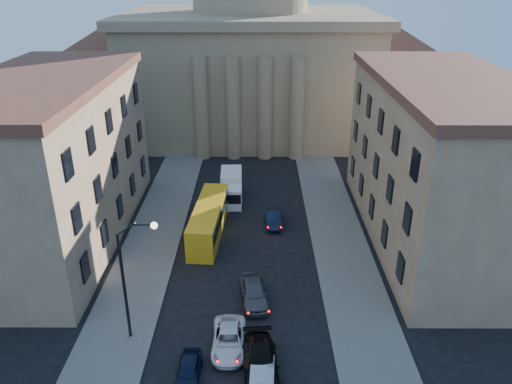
# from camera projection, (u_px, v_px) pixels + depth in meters

# --- Properties ---
(sidewalk_left) EXTENTS (5.00, 60.00, 0.15)m
(sidewalk_left) POSITION_uv_depth(u_px,v_px,m) (146.00, 258.00, 42.80)
(sidewalk_left) COLOR #63605B
(sidewalk_left) RESTS_ON ground
(sidewalk_right) EXTENTS (5.00, 60.00, 0.15)m
(sidewalk_right) POSITION_uv_depth(u_px,v_px,m) (344.00, 258.00, 42.75)
(sidewalk_right) COLOR #63605B
(sidewalk_right) RESTS_ON ground
(church) EXTENTS (68.02, 28.76, 36.60)m
(church) POSITION_uv_depth(u_px,v_px,m) (250.00, 49.00, 71.99)
(church) COLOR #886D54
(church) RESTS_ON ground
(building_left) EXTENTS (11.60, 26.60, 14.70)m
(building_left) POSITION_uv_depth(u_px,v_px,m) (50.00, 161.00, 43.42)
(building_left) COLOR tan
(building_left) RESTS_ON ground
(building_right) EXTENTS (11.60, 26.60, 14.70)m
(building_right) POSITION_uv_depth(u_px,v_px,m) (441.00, 161.00, 43.32)
(building_right) COLOR tan
(building_right) RESTS_ON ground
(street_lamp) EXTENTS (2.62, 0.44, 8.83)m
(street_lamp) POSITION_uv_depth(u_px,v_px,m) (131.00, 272.00, 31.54)
(street_lamp) COLOR black
(street_lamp) RESTS_ON ground
(car_left_near) EXTENTS (1.47, 3.62, 1.23)m
(car_left_near) POSITION_uv_depth(u_px,v_px,m) (189.00, 371.00, 30.12)
(car_left_near) COLOR black
(car_left_near) RESTS_ON ground
(car_right_near) EXTENTS (1.65, 4.16, 1.35)m
(car_right_near) POSITION_uv_depth(u_px,v_px,m) (262.00, 378.00, 29.55)
(car_right_near) COLOR #ABADB3
(car_right_near) RESTS_ON ground
(car_left_mid) EXTENTS (2.24, 4.72, 1.30)m
(car_left_mid) POSITION_uv_depth(u_px,v_px,m) (229.00, 339.00, 32.59)
(car_left_mid) COLOR white
(car_left_mid) RESTS_ON ground
(car_right_mid) EXTENTS (2.62, 5.58, 1.57)m
(car_right_mid) POSITION_uv_depth(u_px,v_px,m) (260.00, 365.00, 30.35)
(car_right_mid) COLOR black
(car_right_mid) RESTS_ON ground
(car_right_far) EXTENTS (2.43, 4.80, 1.57)m
(car_right_far) POSITION_uv_depth(u_px,v_px,m) (254.00, 292.00, 37.05)
(car_right_far) COLOR #4C4B50
(car_right_far) RESTS_ON ground
(car_right_distant) EXTENTS (1.41, 4.03, 1.33)m
(car_right_distant) POSITION_uv_depth(u_px,v_px,m) (274.00, 218.00, 48.17)
(car_right_distant) COLOR black
(car_right_distant) RESTS_ON ground
(city_bus) EXTENTS (3.09, 10.54, 2.93)m
(city_bus) POSITION_uv_depth(u_px,v_px,m) (209.00, 219.00, 46.05)
(city_bus) COLOR yellow
(city_bus) RESTS_ON ground
(box_truck) EXTENTS (2.34, 5.58, 3.03)m
(box_truck) POSITION_uv_depth(u_px,v_px,m) (231.00, 188.00, 52.91)
(box_truck) COLOR white
(box_truck) RESTS_ON ground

